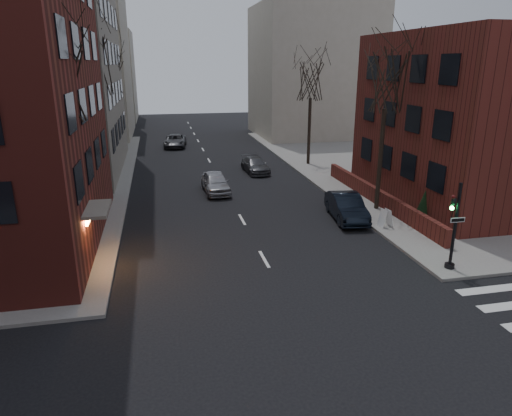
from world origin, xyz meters
The scene contains 20 objects.
sidewalk_far_right centered at (29.00, 30.00, 0.07)m, with size 44.00×44.00×0.15m, color gray.
building_right_brick centered at (16.50, 19.00, 5.50)m, with size 12.00×14.00×11.00m, color #591F1A.
low_wall_right centered at (9.30, 19.00, 0.65)m, with size 0.35×16.00×1.00m, color #591F1A.
building_distant_la centered at (-15.00, 55.00, 9.00)m, with size 14.00×16.00×18.00m, color #B3A897.
building_distant_ra centered at (15.00, 50.00, 8.00)m, with size 14.00×14.00×16.00m, color #B3A897.
building_distant_lb centered at (-13.00, 72.00, 7.00)m, with size 10.00×12.00×14.00m, color #B3A897.
traffic_signal centered at (7.94, 8.99, 1.91)m, with size 0.76×0.44×4.00m.
tree_left_a centered at (-8.80, 14.00, 8.47)m, with size 4.18×4.18×10.26m.
tree_left_b centered at (-8.80, 26.00, 8.91)m, with size 4.40×4.40×10.80m.
tree_left_c centered at (-8.80, 40.00, 8.03)m, with size 3.96×3.96×9.72m.
tree_right_a centered at (8.80, 18.00, 8.03)m, with size 3.96×3.96×9.72m.
tree_right_b centered at (8.80, 32.00, 7.59)m, with size 3.74×3.74×9.18m.
streetlamp_near centered at (-8.20, 22.00, 4.24)m, with size 0.36×0.36×6.28m.
streetlamp_far centered at (-8.20, 42.00, 4.24)m, with size 0.36×0.36×6.28m.
parked_sedan centered at (6.20, 16.77, 0.78)m, with size 1.65×4.73×1.56m, color black.
car_lane_silver centered at (-0.80, 24.42, 0.76)m, with size 1.79×4.45×1.52m, color #99999E.
car_lane_gray centered at (3.37, 30.11, 0.64)m, with size 1.79×4.40×1.28m, color #404045.
car_lane_far centered at (-2.89, 44.26, 0.69)m, with size 2.30×5.00×1.39m, color #3D3D42.
sandwich_board centered at (7.73, 14.72, 0.67)m, with size 0.46×0.64×1.03m, color white.
evergreen_shrub centered at (10.50, 15.36, 1.08)m, with size 1.11×1.11×1.86m, color black.
Camera 1 is at (-4.61, -7.77, 9.08)m, focal length 32.00 mm.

